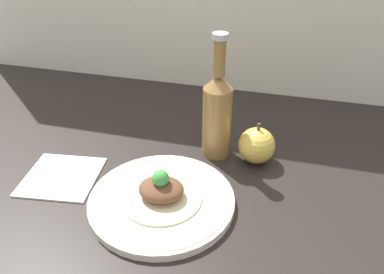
% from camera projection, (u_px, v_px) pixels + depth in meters
% --- Properties ---
extents(ground_plane, '(1.80, 1.10, 0.04)m').
position_uv_depth(ground_plane, '(198.00, 207.00, 0.75)').
color(ground_plane, black).
extents(plate, '(0.28, 0.28, 0.02)m').
position_uv_depth(plate, '(162.00, 200.00, 0.73)').
color(plate, silver).
rests_on(plate, ground_plane).
extents(plated_food, '(0.16, 0.16, 0.06)m').
position_uv_depth(plated_food, '(161.00, 190.00, 0.71)').
color(plated_food, beige).
rests_on(plated_food, plate).
extents(cider_bottle, '(0.06, 0.06, 0.28)m').
position_uv_depth(cider_bottle, '(219.00, 113.00, 0.82)').
color(cider_bottle, olive).
rests_on(cider_bottle, ground_plane).
extents(apple, '(0.08, 0.08, 0.10)m').
position_uv_depth(apple, '(257.00, 145.00, 0.83)').
color(apple, gold).
rests_on(apple, ground_plane).
extents(napkin, '(0.17, 0.17, 0.01)m').
position_uv_depth(napkin, '(62.00, 176.00, 0.80)').
color(napkin, white).
rests_on(napkin, ground_plane).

